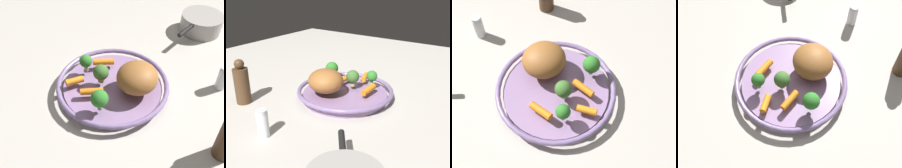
# 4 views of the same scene
# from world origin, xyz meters

# --- Properties ---
(ground_plane) EXTENTS (1.96, 1.96, 0.00)m
(ground_plane) POSITION_xyz_m (0.00, 0.00, 0.00)
(ground_plane) COLOR #B7B2A8
(serving_bowl) EXTENTS (0.35, 0.35, 0.04)m
(serving_bowl) POSITION_xyz_m (0.00, 0.00, 0.02)
(serving_bowl) COLOR #8E709E
(serving_bowl) RESTS_ON ground_plane
(roast_chicken_piece) EXTENTS (0.17, 0.17, 0.08)m
(roast_chicken_piece) POSITION_xyz_m (0.07, -0.04, 0.08)
(roast_chicken_piece) COLOR #985D2C
(roast_chicken_piece) RESTS_ON serving_bowl
(baby_carrot_center) EXTENTS (0.06, 0.03, 0.02)m
(baby_carrot_center) POSITION_xyz_m (-0.11, 0.02, 0.05)
(baby_carrot_center) COLOR orange
(baby_carrot_center) RESTS_ON serving_bowl
(baby_carrot_right) EXTENTS (0.07, 0.03, 0.02)m
(baby_carrot_right) POSITION_xyz_m (-0.07, -0.04, 0.05)
(baby_carrot_right) COLOR orange
(baby_carrot_right) RESTS_ON serving_bowl
(baby_carrot_back) EXTENTS (0.07, 0.02, 0.03)m
(baby_carrot_back) POSITION_xyz_m (-0.01, 0.09, 0.05)
(baby_carrot_back) COLOR orange
(baby_carrot_back) RESTS_ON serving_bowl
(broccoli_floret_mid) EXTENTS (0.05, 0.05, 0.06)m
(broccoli_floret_mid) POSITION_xyz_m (-0.03, 0.01, 0.07)
(broccoli_floret_mid) COLOR tan
(broccoli_floret_mid) RESTS_ON serving_bowl
(broccoli_floret_small) EXTENTS (0.05, 0.05, 0.07)m
(broccoli_floret_small) POSITION_xyz_m (-0.05, -0.10, 0.08)
(broccoli_floret_small) COLOR #94AD66
(broccoli_floret_small) RESTS_ON serving_bowl
(broccoli_floret_edge) EXTENTS (0.04, 0.04, 0.06)m
(broccoli_floret_edge) POSITION_xyz_m (-0.07, 0.07, 0.08)
(broccoli_floret_edge) COLOR #94AC66
(broccoli_floret_edge) RESTS_ON serving_bowl
(salt_shaker) EXTENTS (0.03, 0.03, 0.08)m
(salt_shaker) POSITION_xyz_m (0.34, -0.05, 0.04)
(salt_shaker) COLOR silver
(salt_shaker) RESTS_ON ground_plane
(saucepan) EXTENTS (0.22, 0.19, 0.07)m
(saucepan) POSITION_xyz_m (0.40, 0.27, 0.04)
(saucepan) COLOR #9E9993
(saucepan) RESTS_ON ground_plane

